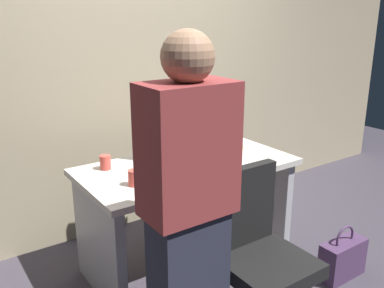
{
  "coord_description": "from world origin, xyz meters",
  "views": [
    {
      "loc": [
        -1.46,
        -2.16,
        1.68
      ],
      "look_at": [
        0.0,
        -0.05,
        0.89
      ],
      "focal_mm": 38.87,
      "sensor_mm": 36.0,
      "label": 1
    }
  ],
  "objects_px": {
    "desk": "(188,196)",
    "handbag": "(342,258)",
    "office_chair": "(258,266)",
    "monitor": "(182,120)",
    "cup_by_monitor": "(105,162)",
    "book_stack": "(227,145)",
    "keyboard": "(179,168)",
    "mouse": "(216,159)",
    "person_at_desk": "(188,214)",
    "cup_near_keyboard": "(134,178)"
  },
  "relations": [
    {
      "from": "office_chair",
      "to": "mouse",
      "type": "height_order",
      "value": "office_chair"
    },
    {
      "from": "monitor",
      "to": "mouse",
      "type": "distance_m",
      "value": 0.36
    },
    {
      "from": "mouse",
      "to": "book_stack",
      "type": "relative_size",
      "value": 0.48
    },
    {
      "from": "office_chair",
      "to": "handbag",
      "type": "bearing_deg",
      "value": 4.08
    },
    {
      "from": "person_at_desk",
      "to": "cup_near_keyboard",
      "type": "distance_m",
      "value": 0.65
    },
    {
      "from": "handbag",
      "to": "office_chair",
      "type": "bearing_deg",
      "value": -175.92
    },
    {
      "from": "person_at_desk",
      "to": "cup_near_keyboard",
      "type": "bearing_deg",
      "value": 84.78
    },
    {
      "from": "office_chair",
      "to": "desk",
      "type": "bearing_deg",
      "value": 83.45
    },
    {
      "from": "mouse",
      "to": "cup_near_keyboard",
      "type": "bearing_deg",
      "value": -175.38
    },
    {
      "from": "office_chair",
      "to": "cup_near_keyboard",
      "type": "relative_size",
      "value": 10.03
    },
    {
      "from": "person_at_desk",
      "to": "mouse",
      "type": "height_order",
      "value": "person_at_desk"
    },
    {
      "from": "desk",
      "to": "keyboard",
      "type": "height_order",
      "value": "keyboard"
    },
    {
      "from": "desk",
      "to": "handbag",
      "type": "distance_m",
      "value": 1.11
    },
    {
      "from": "office_chair",
      "to": "cup_near_keyboard",
      "type": "distance_m",
      "value": 0.84
    },
    {
      "from": "person_at_desk",
      "to": "cup_near_keyboard",
      "type": "xyz_separation_m",
      "value": [
        0.06,
        0.64,
        -0.05
      ]
    },
    {
      "from": "cup_near_keyboard",
      "to": "monitor",
      "type": "bearing_deg",
      "value": 29.01
    },
    {
      "from": "cup_by_monitor",
      "to": "office_chair",
      "type": "bearing_deg",
      "value": -68.4
    },
    {
      "from": "keyboard",
      "to": "cup_near_keyboard",
      "type": "height_order",
      "value": "cup_near_keyboard"
    },
    {
      "from": "cup_near_keyboard",
      "to": "cup_by_monitor",
      "type": "relative_size",
      "value": 1.02
    },
    {
      "from": "keyboard",
      "to": "mouse",
      "type": "distance_m",
      "value": 0.29
    },
    {
      "from": "office_chair",
      "to": "mouse",
      "type": "relative_size",
      "value": 9.4
    },
    {
      "from": "office_chair",
      "to": "person_at_desk",
      "type": "distance_m",
      "value": 0.6
    },
    {
      "from": "cup_near_keyboard",
      "to": "keyboard",
      "type": "bearing_deg",
      "value": 11.47
    },
    {
      "from": "mouse",
      "to": "cup_by_monitor",
      "type": "relative_size",
      "value": 1.09
    },
    {
      "from": "desk",
      "to": "book_stack",
      "type": "height_order",
      "value": "book_stack"
    },
    {
      "from": "person_at_desk",
      "to": "book_stack",
      "type": "xyz_separation_m",
      "value": [
        0.93,
        0.85,
        -0.06
      ]
    },
    {
      "from": "monitor",
      "to": "cup_by_monitor",
      "type": "bearing_deg",
      "value": 174.74
    },
    {
      "from": "person_at_desk",
      "to": "handbag",
      "type": "bearing_deg",
      "value": 1.78
    },
    {
      "from": "desk",
      "to": "handbag",
      "type": "xyz_separation_m",
      "value": [
        0.75,
        -0.74,
        -0.38
      ]
    },
    {
      "from": "desk",
      "to": "cup_by_monitor",
      "type": "relative_size",
      "value": 15.6
    },
    {
      "from": "book_stack",
      "to": "keyboard",
      "type": "bearing_deg",
      "value": -165.1
    },
    {
      "from": "mouse",
      "to": "book_stack",
      "type": "height_order",
      "value": "book_stack"
    },
    {
      "from": "monitor",
      "to": "keyboard",
      "type": "distance_m",
      "value": 0.38
    },
    {
      "from": "cup_by_monitor",
      "to": "person_at_desk",
      "type": "bearing_deg",
      "value": -91.77
    },
    {
      "from": "desk",
      "to": "monitor",
      "type": "relative_size",
      "value": 2.64
    },
    {
      "from": "monitor",
      "to": "cup_by_monitor",
      "type": "xyz_separation_m",
      "value": [
        -0.56,
        0.05,
        -0.21
      ]
    },
    {
      "from": "mouse",
      "to": "book_stack",
      "type": "bearing_deg",
      "value": 34.67
    },
    {
      "from": "monitor",
      "to": "book_stack",
      "type": "xyz_separation_m",
      "value": [
        0.34,
        -0.09,
        -0.22
      ]
    },
    {
      "from": "office_chair",
      "to": "person_at_desk",
      "type": "height_order",
      "value": "person_at_desk"
    },
    {
      "from": "keyboard",
      "to": "book_stack",
      "type": "relative_size",
      "value": 2.04
    },
    {
      "from": "person_at_desk",
      "to": "book_stack",
      "type": "relative_size",
      "value": 7.79
    },
    {
      "from": "desk",
      "to": "office_chair",
      "type": "distance_m",
      "value": 0.8
    },
    {
      "from": "cup_by_monitor",
      "to": "book_stack",
      "type": "xyz_separation_m",
      "value": [
        0.89,
        -0.14,
        -0.01
      ]
    },
    {
      "from": "desk",
      "to": "keyboard",
      "type": "xyz_separation_m",
      "value": [
        -0.11,
        -0.06,
        0.24
      ]
    },
    {
      "from": "monitor",
      "to": "book_stack",
      "type": "relative_size",
      "value": 2.57
    },
    {
      "from": "person_at_desk",
      "to": "mouse",
      "type": "distance_m",
      "value": 0.99
    },
    {
      "from": "cup_near_keyboard",
      "to": "desk",
      "type": "bearing_deg",
      "value": 15.75
    },
    {
      "from": "desk",
      "to": "cup_by_monitor",
      "type": "distance_m",
      "value": 0.6
    },
    {
      "from": "mouse",
      "to": "cup_by_monitor",
      "type": "distance_m",
      "value": 0.73
    },
    {
      "from": "person_at_desk",
      "to": "cup_by_monitor",
      "type": "relative_size",
      "value": 17.9
    }
  ]
}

